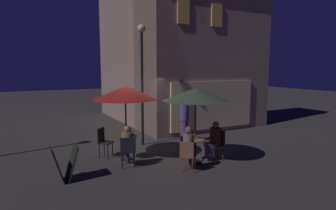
{
  "coord_description": "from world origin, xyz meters",
  "views": [
    {
      "loc": [
        -4.14,
        -9.22,
        2.93
      ],
      "look_at": [
        0.9,
        0.11,
        1.54
      ],
      "focal_mm": 31.17,
      "sensor_mm": 36.0,
      "label": 1
    }
  ],
  "objects_px": {
    "patio_umbrella_0": "(196,95)",
    "patron_seated_0": "(189,145)",
    "street_lamp_near_corner": "(142,65)",
    "patio_umbrella_1": "(125,93)",
    "patron_seated_1": "(214,138)",
    "cafe_table_0": "(195,147)",
    "menu_sandwich_board": "(65,163)",
    "cafe_table_1": "(126,143)",
    "cafe_chair_2": "(103,140)",
    "cafe_chair_3": "(128,149)",
    "patron_seated_2": "(128,143)",
    "patron_standing_3": "(184,122)",
    "cafe_chair_0": "(188,154)",
    "cafe_chair_1": "(218,142)"
  },
  "relations": [
    {
      "from": "cafe_table_0",
      "to": "patron_seated_2",
      "type": "relative_size",
      "value": 0.6
    },
    {
      "from": "street_lamp_near_corner",
      "to": "patio_umbrella_1",
      "type": "bearing_deg",
      "value": -130.18
    },
    {
      "from": "cafe_chair_1",
      "to": "patron_seated_1",
      "type": "distance_m",
      "value": 0.2
    },
    {
      "from": "patron_standing_3",
      "to": "cafe_chair_3",
      "type": "bearing_deg",
      "value": -161.79
    },
    {
      "from": "cafe_table_0",
      "to": "patron_seated_1",
      "type": "distance_m",
      "value": 0.71
    },
    {
      "from": "menu_sandwich_board",
      "to": "cafe_chair_3",
      "type": "bearing_deg",
      "value": 4.07
    },
    {
      "from": "cafe_chair_3",
      "to": "patron_seated_2",
      "type": "relative_size",
      "value": 0.75
    },
    {
      "from": "cafe_table_1",
      "to": "cafe_chair_3",
      "type": "bearing_deg",
      "value": -106.93
    },
    {
      "from": "menu_sandwich_board",
      "to": "cafe_chair_0",
      "type": "bearing_deg",
      "value": -17.59
    },
    {
      "from": "cafe_chair_1",
      "to": "patron_seated_0",
      "type": "distance_m",
      "value": 1.39
    },
    {
      "from": "cafe_chair_3",
      "to": "patron_seated_0",
      "type": "xyz_separation_m",
      "value": [
        1.46,
        -1.0,
        0.15
      ]
    },
    {
      "from": "cafe_chair_0",
      "to": "patron_seated_1",
      "type": "distance_m",
      "value": 1.39
    },
    {
      "from": "menu_sandwich_board",
      "to": "cafe_table_0",
      "type": "height_order",
      "value": "menu_sandwich_board"
    },
    {
      "from": "patio_umbrella_0",
      "to": "patron_seated_0",
      "type": "bearing_deg",
      "value": -137.93
    },
    {
      "from": "patio_umbrella_0",
      "to": "patron_standing_3",
      "type": "relative_size",
      "value": 1.36
    },
    {
      "from": "patio_umbrella_0",
      "to": "patron_seated_1",
      "type": "xyz_separation_m",
      "value": [
        0.67,
        -0.06,
        -1.4
      ]
    },
    {
      "from": "cafe_table_1",
      "to": "patron_seated_0",
      "type": "height_order",
      "value": "patron_seated_0"
    },
    {
      "from": "cafe_table_0",
      "to": "patio_umbrella_0",
      "type": "xyz_separation_m",
      "value": [
        0.0,
        0.0,
        1.61
      ]
    },
    {
      "from": "patio_umbrella_1",
      "to": "patron_seated_2",
      "type": "bearing_deg",
      "value": -106.93
    },
    {
      "from": "patron_seated_0",
      "to": "patron_standing_3",
      "type": "height_order",
      "value": "patron_standing_3"
    },
    {
      "from": "cafe_table_0",
      "to": "cafe_chair_0",
      "type": "distance_m",
      "value": 0.83
    },
    {
      "from": "patio_umbrella_1",
      "to": "patron_seated_0",
      "type": "xyz_separation_m",
      "value": [
        1.23,
        -1.76,
        -1.4
      ]
    },
    {
      "from": "cafe_chair_2",
      "to": "menu_sandwich_board",
      "type": "bearing_deg",
      "value": -87.15
    },
    {
      "from": "cafe_table_0",
      "to": "cafe_chair_3",
      "type": "bearing_deg",
      "value": 164.72
    },
    {
      "from": "patron_seated_1",
      "to": "patron_seated_0",
      "type": "bearing_deg",
      "value": 24.09
    },
    {
      "from": "patron_seated_1",
      "to": "cafe_table_0",
      "type": "bearing_deg",
      "value": -0.0
    },
    {
      "from": "patron_seated_0",
      "to": "patron_seated_2",
      "type": "distance_m",
      "value": 1.82
    },
    {
      "from": "cafe_table_0",
      "to": "patron_standing_3",
      "type": "distance_m",
      "value": 2.27
    },
    {
      "from": "cafe_table_0",
      "to": "cafe_chair_3",
      "type": "relative_size",
      "value": 0.8
    },
    {
      "from": "cafe_chair_0",
      "to": "patron_seated_2",
      "type": "bearing_deg",
      "value": 94.63
    },
    {
      "from": "street_lamp_near_corner",
      "to": "cafe_chair_1",
      "type": "xyz_separation_m",
      "value": [
        1.4,
        -2.74,
        -2.43
      ]
    },
    {
      "from": "cafe_table_0",
      "to": "patron_seated_2",
      "type": "bearing_deg",
      "value": 160.69
    },
    {
      "from": "cafe_chair_0",
      "to": "cafe_chair_3",
      "type": "height_order",
      "value": "cafe_chair_3"
    },
    {
      "from": "cafe_chair_1",
      "to": "patron_seated_0",
      "type": "xyz_separation_m",
      "value": [
        -1.33,
        -0.39,
        0.15
      ]
    },
    {
      "from": "cafe_table_0",
      "to": "cafe_chair_3",
      "type": "height_order",
      "value": "cafe_chair_3"
    },
    {
      "from": "menu_sandwich_board",
      "to": "cafe_chair_2",
      "type": "xyz_separation_m",
      "value": [
        1.45,
        1.51,
        0.12
      ]
    },
    {
      "from": "menu_sandwich_board",
      "to": "cafe_chair_1",
      "type": "distance_m",
      "value": 4.6
    },
    {
      "from": "cafe_chair_2",
      "to": "cafe_chair_3",
      "type": "height_order",
      "value": "cafe_chair_2"
    },
    {
      "from": "cafe_chair_1",
      "to": "patron_seated_1",
      "type": "height_order",
      "value": "patron_seated_1"
    },
    {
      "from": "cafe_table_0",
      "to": "cafe_chair_3",
      "type": "distance_m",
      "value": 2.04
    },
    {
      "from": "patron_seated_2",
      "to": "patron_standing_3",
      "type": "height_order",
      "value": "patron_standing_3"
    },
    {
      "from": "menu_sandwich_board",
      "to": "cafe_table_1",
      "type": "height_order",
      "value": "menu_sandwich_board"
    },
    {
      "from": "cafe_table_0",
      "to": "cafe_chair_1",
      "type": "xyz_separation_m",
      "value": [
        0.82,
        -0.08,
        0.08
      ]
    },
    {
      "from": "cafe_chair_2",
      "to": "cafe_table_0",
      "type": "bearing_deg",
      "value": 7.18
    },
    {
      "from": "street_lamp_near_corner",
      "to": "cafe_table_0",
      "type": "bearing_deg",
      "value": -77.63
    },
    {
      "from": "cafe_table_0",
      "to": "cafe_chair_2",
      "type": "xyz_separation_m",
      "value": [
        -2.31,
        1.9,
        0.09
      ]
    },
    {
      "from": "street_lamp_near_corner",
      "to": "cafe_chair_3",
      "type": "xyz_separation_m",
      "value": [
        -1.39,
        -2.13,
        -2.42
      ]
    },
    {
      "from": "patron_seated_2",
      "to": "patron_seated_1",
      "type": "bearing_deg",
      "value": -88.96
    },
    {
      "from": "street_lamp_near_corner",
      "to": "cafe_table_1",
      "type": "bearing_deg",
      "value": -130.18
    },
    {
      "from": "patio_umbrella_1",
      "to": "cafe_chair_3",
      "type": "height_order",
      "value": "patio_umbrella_1"
    }
  ]
}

